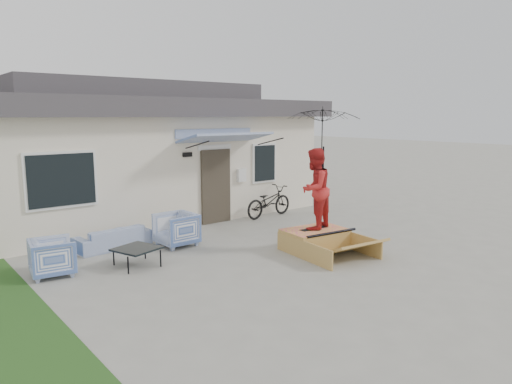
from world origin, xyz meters
TOP-DOWN VIEW (x-y plane):
  - ground at (0.00, 0.00)m, footprint 90.00×90.00m
  - house at (0.00, 7.99)m, footprint 10.80×8.49m
  - loveseat at (-2.34, 3.82)m, footprint 1.75×0.65m
  - armchair_left at (-3.98, 2.72)m, footprint 0.83×0.87m
  - armchair_right at (-1.10, 3.06)m, footprint 0.81×0.87m
  - coffee_table at (-2.48, 2.23)m, footprint 0.98×0.98m
  - bicycle at (2.68, 4.11)m, footprint 1.83×0.78m
  - patio_umbrella at (4.27, 3.39)m, footprint 2.83×2.74m
  - skate_ramp at (1.21, 0.79)m, footprint 1.60×2.01m
  - skateboard at (1.22, 0.83)m, footprint 0.73×0.22m
  - skater at (1.22, 0.83)m, footprint 1.06×0.93m

SIDE VIEW (x-z plane):
  - ground at x=0.00m, z-range 0.00..0.00m
  - coffee_table at x=-2.48m, z-range 0.00..0.39m
  - skate_ramp at x=1.21m, z-range 0.00..0.47m
  - loveseat at x=-2.34m, z-range 0.00..0.67m
  - armchair_left at x=-3.98m, z-range 0.00..0.80m
  - armchair_right at x=-1.10m, z-range 0.00..0.86m
  - skateboard at x=1.22m, z-range 0.47..0.51m
  - bicycle at x=2.68m, z-range 0.00..1.14m
  - skater at x=1.22m, z-range 0.51..2.35m
  - patio_umbrella at x=4.27m, z-range 0.65..2.85m
  - house at x=0.00m, z-range -0.11..3.99m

